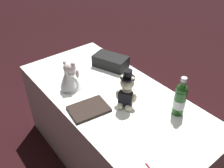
{
  "coord_description": "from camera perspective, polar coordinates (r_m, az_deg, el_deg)",
  "views": [
    {
      "loc": [
        -1.16,
        0.93,
        1.9
      ],
      "look_at": [
        0.0,
        0.0,
        0.84
      ],
      "focal_mm": 39.16,
      "sensor_mm": 36.0,
      "label": 1
    }
  ],
  "objects": [
    {
      "name": "gift_case_black",
      "position": [
        2.2,
        -0.32,
        5.3
      ],
      "size": [
        0.34,
        0.26,
        0.11
      ],
      "color": "black",
      "rests_on": "reception_table"
    },
    {
      "name": "reception_table",
      "position": [
        2.14,
        0.0,
        -10.36
      ],
      "size": [
        1.69,
        0.8,
        0.74
      ],
      "primitive_type": "cube",
      "color": "white",
      "rests_on": "ground_plane"
    },
    {
      "name": "teddy_bear_groom",
      "position": [
        1.72,
        3.42,
        -1.95
      ],
      "size": [
        0.14,
        0.14,
        0.3
      ],
      "color": "beige",
      "rests_on": "reception_table"
    },
    {
      "name": "teddy_bear_bride",
      "position": [
        1.92,
        -9.86,
        1.5
      ],
      "size": [
        0.21,
        0.24,
        0.24
      ],
      "color": "white",
      "rests_on": "reception_table"
    },
    {
      "name": "guestbook",
      "position": [
        1.75,
        -5.43,
        -5.8
      ],
      "size": [
        0.23,
        0.3,
        0.02
      ],
      "primitive_type": "cube",
      "rotation": [
        0.0,
        0.0,
        -0.14
      ],
      "color": "black",
      "rests_on": "reception_table"
    },
    {
      "name": "champagne_bottle",
      "position": [
        1.71,
        15.6,
        -3.33
      ],
      "size": [
        0.08,
        0.08,
        0.3
      ],
      "color": "#1F521C",
      "rests_on": "reception_table"
    },
    {
      "name": "ground_plane",
      "position": [
        2.42,
        0.0,
        -16.51
      ],
      "size": [
        12.0,
        12.0,
        0.0
      ],
      "primitive_type": "plane",
      "color": "black"
    }
  ]
}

